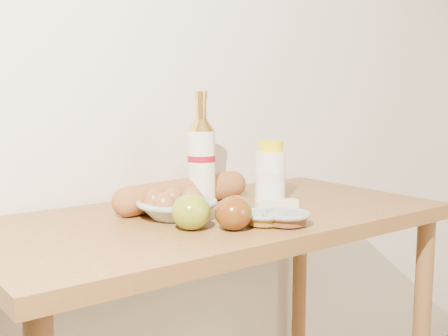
{
  "coord_description": "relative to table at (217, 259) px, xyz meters",
  "views": [
    {
      "loc": [
        -0.83,
        0.04,
        1.21
      ],
      "look_at": [
        0.0,
        1.15,
        1.02
      ],
      "focal_mm": 45.0,
      "sensor_mm": 36.0,
      "label": 1
    }
  ],
  "objects": [
    {
      "name": "back_wall",
      "position": [
        0.0,
        0.33,
        0.52
      ],
      "size": [
        3.5,
        0.02,
        2.6
      ],
      "primitive_type": "cube",
      "color": "silver",
      "rests_on": "ground"
    },
    {
      "name": "table",
      "position": [
        0.0,
        0.0,
        0.0
      ],
      "size": [
        1.2,
        0.6,
        0.9
      ],
      "color": "olive",
      "rests_on": "ground"
    },
    {
      "name": "bourbon_bottle",
      "position": [
        0.03,
        0.11,
        0.25
      ],
      "size": [
        0.09,
        0.09,
        0.31
      ],
      "rotation": [
        0.0,
        0.0,
        -0.23
      ],
      "color": "#EEE1CA",
      "rests_on": "table"
    },
    {
      "name": "cream_bottle",
      "position": [
        0.22,
        0.05,
        0.2
      ],
      "size": [
        0.11,
        0.11,
        0.17
      ],
      "rotation": [
        0.0,
        0.0,
        -0.3
      ],
      "color": "white",
      "rests_on": "table"
    },
    {
      "name": "egg_bowl",
      "position": [
        -0.11,
        0.02,
        0.15
      ],
      "size": [
        0.25,
        0.25,
        0.07
      ],
      "rotation": [
        0.0,
        0.0,
        -0.25
      ],
      "color": "#95A39E",
      "rests_on": "table"
    },
    {
      "name": "baguette",
      "position": [
        -0.02,
        0.12,
        0.16
      ],
      "size": [
        0.46,
        0.14,
        0.08
      ],
      "rotation": [
        0.0,
        0.0,
        0.15
      ],
      "color": "#AD6A35",
      "rests_on": "table"
    },
    {
      "name": "apple_yellowgreen",
      "position": [
        -0.15,
        -0.11,
        0.16
      ],
      "size": [
        0.1,
        0.1,
        0.08
      ],
      "rotation": [
        0.0,
        0.0,
        -0.16
      ],
      "color": "olive",
      "rests_on": "table"
    },
    {
      "name": "apple_redgreen_front",
      "position": [
        -0.03,
        -0.12,
        0.16
      ],
      "size": [
        0.08,
        0.08,
        0.07
      ],
      "rotation": [
        0.0,
        0.0,
        0.17
      ],
      "color": "#971408",
      "rests_on": "table"
    },
    {
      "name": "apple_redgreen_right",
      "position": [
        -0.08,
        -0.17,
        0.16
      ],
      "size": [
        0.09,
        0.09,
        0.08
      ],
      "rotation": [
        0.0,
        0.0,
        -0.09
      ],
      "color": "maroon",
      "rests_on": "table"
    },
    {
      "name": "sugar_bowl",
      "position": [
        0.05,
        -0.21,
        0.14
      ],
      "size": [
        0.13,
        0.13,
        0.03
      ],
      "rotation": [
        0.0,
        0.0,
        0.19
      ],
      "color": "gray",
      "rests_on": "table"
    },
    {
      "name": "syrup_bowl",
      "position": [
        0.01,
        -0.17,
        0.14
      ],
      "size": [
        0.14,
        0.14,
        0.03
      ],
      "rotation": [
        0.0,
        0.0,
        0.38
      ],
      "color": "gray",
      "rests_on": "table"
    },
    {
      "name": "butter_stick",
      "position": [
        0.13,
        -0.08,
        0.14
      ],
      "size": [
        0.11,
        0.07,
        0.03
      ],
      "rotation": [
        0.0,
        0.0,
        -0.41
      ],
      "color": "beige",
      "rests_on": "table"
    }
  ]
}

